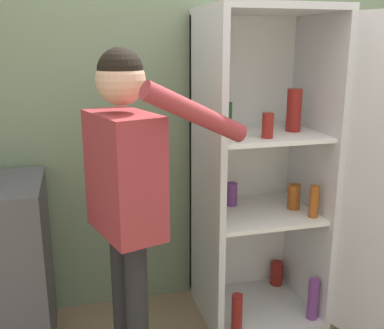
# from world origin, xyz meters

# --- Properties ---
(wall_back) EXTENTS (7.00, 0.06, 2.55)m
(wall_back) POSITION_xyz_m (0.00, 0.98, 1.27)
(wall_back) COLOR gray
(wall_back) RESTS_ON ground_plane
(refrigerator) EXTENTS (0.98, 1.24, 1.79)m
(refrigerator) POSITION_xyz_m (0.29, 0.53, 0.89)
(refrigerator) COLOR silver
(refrigerator) RESTS_ON ground_plane
(person) EXTENTS (0.71, 0.52, 1.59)m
(person) POSITION_xyz_m (-0.63, 0.26, 1.01)
(person) COLOR #262628
(person) RESTS_ON ground_plane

